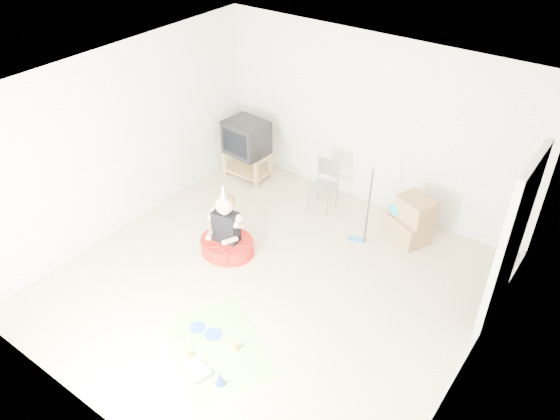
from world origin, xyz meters
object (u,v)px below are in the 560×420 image
Objects in this scene: seated_woman at (227,238)px; crt_tv at (246,138)px; tv_stand at (247,163)px; folding_chair at (323,186)px; cardboard_boxes at (411,220)px; birthday_cake at (197,370)px.

crt_tv is at bearing 120.93° from seated_woman.
seated_woman is at bearing -59.07° from tv_stand.
cardboard_boxes is at bearing 2.44° from folding_chair.
cardboard_boxes is at bearing 42.68° from seated_woman.
seated_woman is (-0.48, -1.67, -0.15)m from folding_chair.
tv_stand is 0.67× the size of seated_woman.
folding_chair is at bearing -2.10° from tv_stand.
cardboard_boxes is 2.26× the size of birthday_cake.
crt_tv is (0.00, -0.00, 0.46)m from tv_stand.
crt_tv reaches higher than tv_stand.
tv_stand is at bearing 121.20° from birthday_cake.
tv_stand is at bearing 120.93° from seated_woman.
folding_chair is 1.15× the size of cardboard_boxes.
tv_stand is 2.02m from seated_woman.
folding_chair is at bearing 99.88° from birthday_cake.
crt_tv is 0.60× the size of seated_woman.
folding_chair reaches higher than tv_stand.
birthday_cake is (1.07, -1.75, -0.20)m from seated_woman.
folding_chair reaches higher than cardboard_boxes.
crt_tv is 2.09× the size of birthday_cake.
folding_chair is 0.74× the size of seated_woman.
folding_chair reaches higher than birthday_cake.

